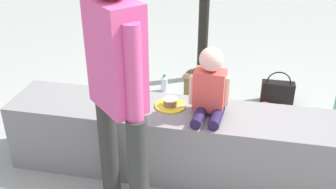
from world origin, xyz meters
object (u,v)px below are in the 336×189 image
at_px(child_seated, 210,87).
at_px(cake_plate, 170,104).
at_px(party_cup_red, 265,109).
at_px(handbag_brown_canvas, 199,88).
at_px(handbag_black_leather, 277,92).
at_px(water_bottle_near_gift, 164,83).
at_px(adult_standing, 117,73).

distance_m(child_seated, cake_plate, 0.34).
height_order(child_seated, party_cup_red, child_seated).
xyz_separation_m(cake_plate, handbag_brown_canvas, (0.06, 1.10, -0.41)).
xyz_separation_m(party_cup_red, handbag_black_leather, (0.12, 0.25, 0.06)).
height_order(cake_plate, handbag_black_leather, cake_plate).
distance_m(child_seated, water_bottle_near_gift, 1.54).
relative_size(child_seated, handbag_black_leather, 1.44).
bearing_deg(child_seated, water_bottle_near_gift, 114.98).
distance_m(handbag_black_leather, handbag_brown_canvas, 0.78).
bearing_deg(party_cup_red, handbag_black_leather, 64.58).
distance_m(water_bottle_near_gift, handbag_brown_canvas, 0.40).
height_order(child_seated, water_bottle_near_gift, child_seated).
bearing_deg(cake_plate, party_cup_red, 52.71).
bearing_deg(handbag_black_leather, water_bottle_near_gift, 178.92).
bearing_deg(adult_standing, water_bottle_near_gift, 93.82).
bearing_deg(handbag_brown_canvas, cake_plate, -93.37).
relative_size(child_seated, adult_standing, 0.29).
bearing_deg(child_seated, handbag_black_leather, 65.76).
relative_size(child_seated, handbag_brown_canvas, 1.37).
height_order(adult_standing, party_cup_red, adult_standing).
distance_m(cake_plate, handbag_black_leather, 1.52).
bearing_deg(adult_standing, child_seated, 45.94).
xyz_separation_m(cake_plate, party_cup_red, (0.72, 0.94, -0.48)).
distance_m(adult_standing, water_bottle_near_gift, 1.99).
height_order(adult_standing, handbag_brown_canvas, adult_standing).
height_order(child_seated, cake_plate, child_seated).
bearing_deg(adult_standing, handbag_black_leather, 59.20).
relative_size(cake_plate, party_cup_red, 2.03).
height_order(child_seated, handbag_brown_canvas, child_seated).
xyz_separation_m(water_bottle_near_gift, handbag_black_leather, (1.15, -0.02, 0.03)).
bearing_deg(child_seated, party_cup_red, 66.06).
xyz_separation_m(child_seated, cake_plate, (-0.28, 0.05, -0.19)).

